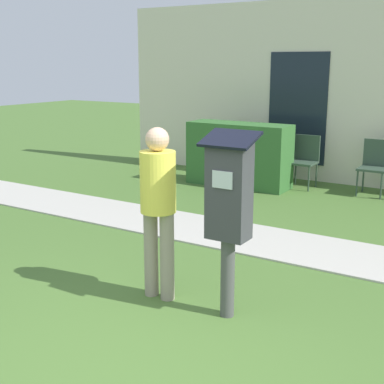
{
  "coord_description": "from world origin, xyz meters",
  "views": [
    {
      "loc": [
        2.13,
        -2.57,
        2.13
      ],
      "look_at": [
        -0.2,
        1.18,
        1.05
      ],
      "focal_mm": 50.0,
      "sensor_mm": 36.0,
      "label": 1
    }
  ],
  "objects_px": {
    "parking_meter": "(229,201)",
    "outdoor_chair_middle": "(375,163)",
    "outdoor_chair_left": "(305,157)",
    "person_standing": "(158,200)"
  },
  "relations": [
    {
      "from": "parking_meter",
      "to": "outdoor_chair_middle",
      "type": "relative_size",
      "value": 1.77
    },
    {
      "from": "outdoor_chair_left",
      "to": "outdoor_chair_middle",
      "type": "distance_m",
      "value": 1.16
    },
    {
      "from": "outdoor_chair_left",
      "to": "parking_meter",
      "type": "bearing_deg",
      "value": -55.82
    },
    {
      "from": "outdoor_chair_middle",
      "to": "person_standing",
      "type": "bearing_deg",
      "value": -109.15
    },
    {
      "from": "parking_meter",
      "to": "person_standing",
      "type": "height_order",
      "value": "parking_meter"
    },
    {
      "from": "outdoor_chair_left",
      "to": "person_standing",
      "type": "bearing_deg",
      "value": -63.76
    },
    {
      "from": "outdoor_chair_middle",
      "to": "outdoor_chair_left",
      "type": "bearing_deg",
      "value": 173.24
    },
    {
      "from": "outdoor_chair_left",
      "to": "outdoor_chair_middle",
      "type": "xyz_separation_m",
      "value": [
        1.16,
        0.09,
        0.0
      ]
    },
    {
      "from": "outdoor_chair_left",
      "to": "outdoor_chair_middle",
      "type": "height_order",
      "value": "same"
    },
    {
      "from": "person_standing",
      "to": "outdoor_chair_middle",
      "type": "bearing_deg",
      "value": 63.91
    }
  ]
}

